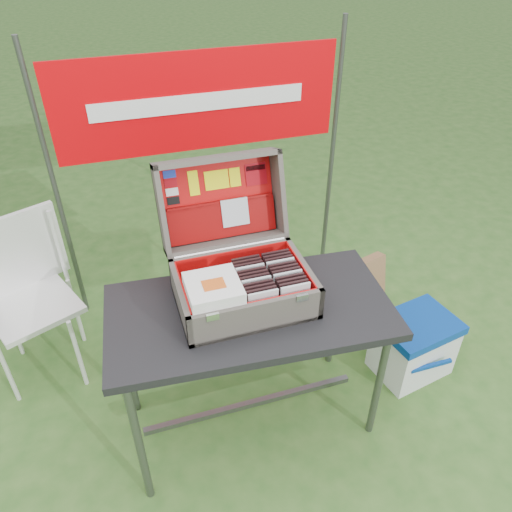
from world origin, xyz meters
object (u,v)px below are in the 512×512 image
object	(u,v)px
cooler	(413,346)
cardboard_box	(356,297)
table	(250,368)
suitcase	(239,247)
chair	(33,308)

from	to	relation	value
cooler	cardboard_box	size ratio (longest dim) A/B	0.92
cardboard_box	cooler	bearing A→B (deg)	-87.49
table	suitcase	world-z (taller)	suitcase
suitcase	chair	size ratio (longest dim) A/B	0.62
cooler	chair	world-z (taller)	chair
cooler	cardboard_box	bearing A→B (deg)	97.77
table	cooler	distance (m)	0.99
suitcase	cardboard_box	size ratio (longest dim) A/B	1.27
table	suitcase	distance (m)	0.65
cooler	chair	size ratio (longest dim) A/B	0.45
cardboard_box	chair	bearing A→B (deg)	158.28
suitcase	cooler	bearing A→B (deg)	-3.23
cooler	chair	distance (m)	2.08
suitcase	chair	world-z (taller)	suitcase
cooler	cardboard_box	distance (m)	0.46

